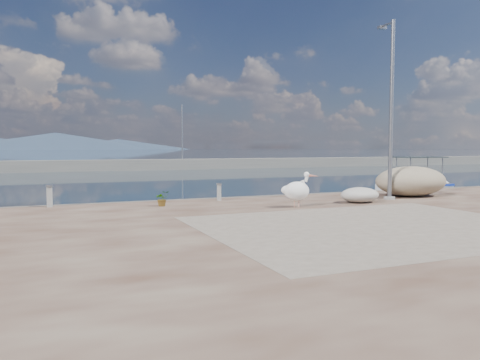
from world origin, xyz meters
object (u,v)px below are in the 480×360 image
at_px(boat_right, 418,189).
at_px(bollard_near, 219,191).
at_px(pelican, 297,190).
at_px(lamp_post, 391,116).

height_order(boat_right, bollard_near, boat_right).
distance_m(boat_right, bollard_near, 14.16).
xyz_separation_m(pelican, lamp_post, (4.62, 0.75, 2.72)).
bearing_deg(pelican, lamp_post, 30.48).
distance_m(boat_right, pelican, 13.62).
xyz_separation_m(boat_right, lamp_post, (-7.21, -5.95, 3.61)).
xyz_separation_m(boat_right, pelican, (-11.83, -6.70, 0.89)).
relative_size(lamp_post, bollard_near, 10.44).
bearing_deg(bollard_near, pelican, -58.25).
xyz_separation_m(boat_right, bollard_near, (-13.63, -3.80, 0.68)).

